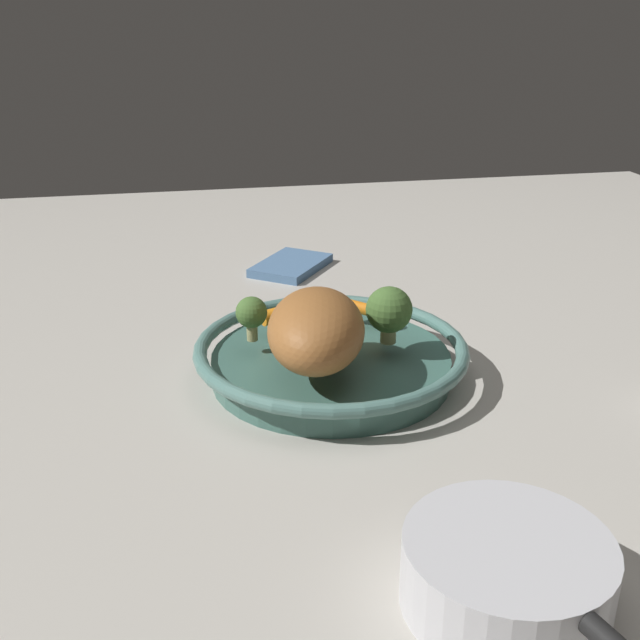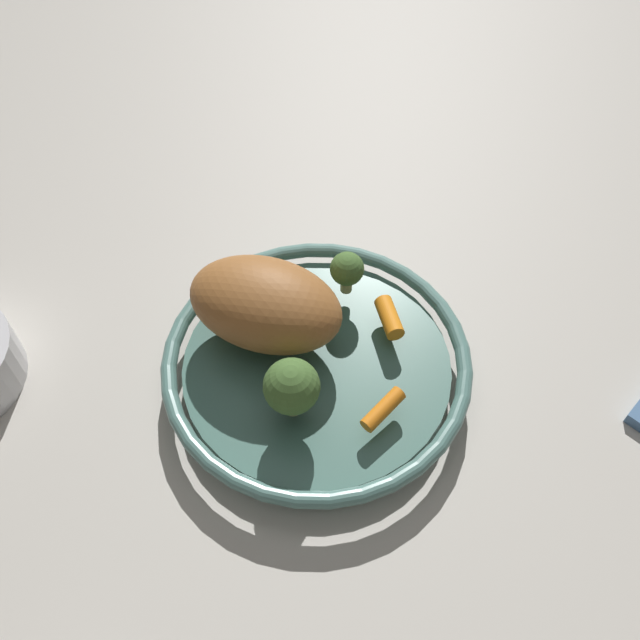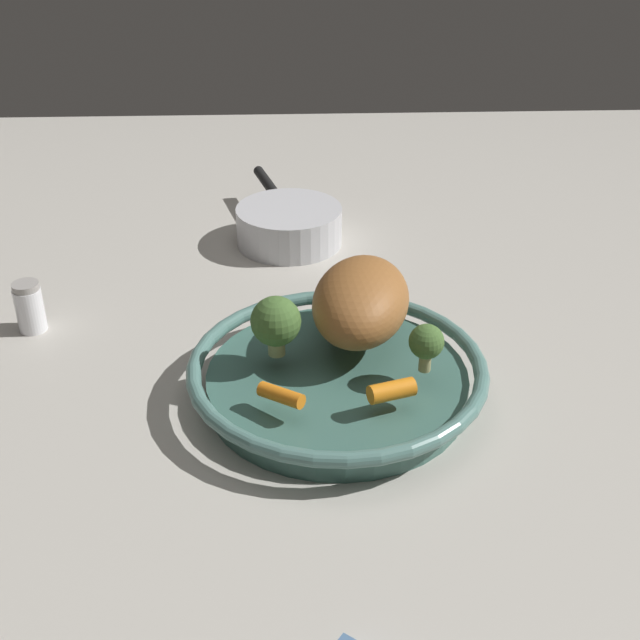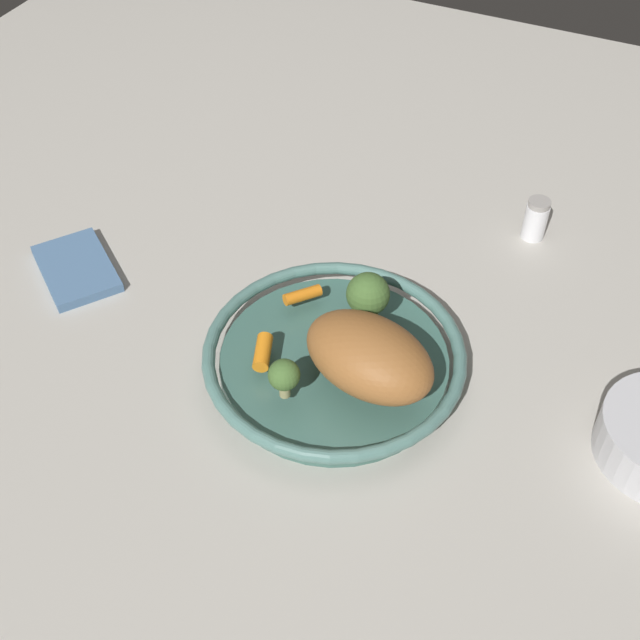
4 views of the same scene
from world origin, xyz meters
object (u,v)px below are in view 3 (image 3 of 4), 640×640
(baby_carrot_near_rim, at_px, (281,395))
(broccoli_floret_large, at_px, (276,322))
(salt_shaker, at_px, (29,307))
(saucepan, at_px, (289,225))
(baby_carrot_center, at_px, (392,391))
(serving_bowl, at_px, (337,377))
(roast_chicken_piece, at_px, (361,301))
(broccoli_floret_edge, at_px, (426,343))

(baby_carrot_near_rim, relative_size, broccoli_floret_large, 0.73)
(salt_shaker, bearing_deg, saucepan, 126.70)
(baby_carrot_center, relative_size, saucepan, 0.19)
(serving_bowl, height_order, saucepan, saucepan)
(salt_shaker, distance_m, saucepan, 0.40)
(roast_chicken_piece, distance_m, saucepan, 0.35)
(serving_bowl, xyz_separation_m, salt_shaker, (-0.16, -0.37, 0.01))
(serving_bowl, bearing_deg, salt_shaker, -113.01)
(serving_bowl, distance_m, baby_carrot_near_rim, 0.10)
(serving_bowl, distance_m, roast_chicken_piece, 0.09)
(broccoli_floret_large, bearing_deg, baby_carrot_center, 52.88)
(baby_carrot_near_rim, height_order, baby_carrot_center, baby_carrot_center)
(broccoli_floret_large, height_order, salt_shaker, broccoli_floret_large)
(salt_shaker, bearing_deg, broccoli_floret_edge, 68.77)
(roast_chicken_piece, bearing_deg, baby_carrot_center, 9.44)
(baby_carrot_near_rim, relative_size, salt_shaker, 0.78)
(roast_chicken_piece, xyz_separation_m, broccoli_floret_large, (0.04, -0.09, -0.00))
(baby_carrot_center, xyz_separation_m, salt_shaker, (-0.23, -0.42, -0.03))
(serving_bowl, height_order, broccoli_floret_edge, broccoli_floret_edge)
(baby_carrot_center, bearing_deg, broccoli_floret_large, -127.12)
(serving_bowl, relative_size, baby_carrot_center, 6.80)
(baby_carrot_center, distance_m, broccoli_floret_large, 0.15)
(baby_carrot_near_rim, bearing_deg, baby_carrot_center, 90.29)
(roast_chicken_piece, bearing_deg, salt_shaker, -104.18)
(broccoli_floret_edge, relative_size, salt_shaker, 0.83)
(broccoli_floret_large, relative_size, salt_shaker, 1.05)
(baby_carrot_near_rim, height_order, broccoli_floret_large, broccoli_floret_large)
(broccoli_floret_edge, height_order, broccoli_floret_large, broccoli_floret_large)
(baby_carrot_near_rim, bearing_deg, broccoli_floret_large, -176.89)
(baby_carrot_center, relative_size, broccoli_floret_large, 0.70)
(baby_carrot_near_rim, height_order, salt_shaker, same)
(broccoli_floret_edge, xyz_separation_m, salt_shaker, (-0.18, -0.46, -0.05))
(serving_bowl, xyz_separation_m, baby_carrot_near_rim, (0.07, -0.06, 0.03))
(roast_chicken_piece, bearing_deg, saucepan, -167.00)
(broccoli_floret_edge, distance_m, broccoli_floret_large, 0.16)
(roast_chicken_piece, bearing_deg, baby_carrot_near_rim, -34.78)
(baby_carrot_center, bearing_deg, salt_shaker, -118.56)
(roast_chicken_piece, relative_size, baby_carrot_near_rim, 3.24)
(roast_chicken_piece, distance_m, baby_carrot_center, 0.13)
(baby_carrot_center, bearing_deg, broccoli_floret_edge, 140.84)
(salt_shaker, bearing_deg, baby_carrot_near_rim, 53.48)
(serving_bowl, bearing_deg, baby_carrot_center, 35.02)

